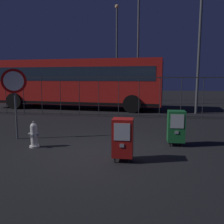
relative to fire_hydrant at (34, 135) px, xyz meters
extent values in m
plane|color=black|center=(1.78, -0.15, -0.35)|extent=(60.00, 60.00, 0.00)
cylinder|color=silver|center=(0.00, 0.00, -0.33)|extent=(0.28, 0.28, 0.05)
cylinder|color=silver|center=(0.00, 0.00, -0.03)|extent=(0.19, 0.19, 0.55)
sphere|color=silver|center=(0.00, 0.00, 0.25)|extent=(0.19, 0.19, 0.19)
cylinder|color=gray|center=(0.00, 0.00, 0.37)|extent=(0.06, 0.06, 0.05)
cylinder|color=gray|center=(0.00, -0.13, 0.00)|extent=(0.09, 0.08, 0.09)
cylinder|color=gray|center=(-0.13, 0.00, 0.03)|extent=(0.07, 0.07, 0.07)
cylinder|color=gray|center=(0.13, 0.00, 0.03)|extent=(0.07, 0.07, 0.07)
cylinder|color=black|center=(3.82, 0.60, -0.29)|extent=(0.04, 0.04, 0.12)
cylinder|color=black|center=(4.16, 0.60, -0.29)|extent=(0.04, 0.04, 0.12)
cylinder|color=black|center=(3.82, 0.88, -0.29)|extent=(0.04, 0.04, 0.12)
cylinder|color=black|center=(4.16, 0.88, -0.29)|extent=(0.04, 0.04, 0.12)
cube|color=#19602D|center=(3.99, 0.74, 0.22)|extent=(0.48, 0.40, 0.90)
cube|color=#B2B7BF|center=(3.99, 0.53, 0.40)|extent=(0.36, 0.01, 0.40)
cube|color=gray|center=(3.99, 0.53, 0.08)|extent=(0.10, 0.02, 0.08)
cylinder|color=black|center=(2.42, -0.92, -0.29)|extent=(0.04, 0.04, 0.12)
cylinder|color=black|center=(2.76, -0.92, -0.29)|extent=(0.04, 0.04, 0.12)
cylinder|color=black|center=(2.42, -0.64, -0.29)|extent=(0.04, 0.04, 0.12)
cylinder|color=black|center=(2.76, -0.64, -0.29)|extent=(0.04, 0.04, 0.12)
cube|color=#9E1411|center=(2.59, -0.78, 0.22)|extent=(0.48, 0.40, 0.90)
cube|color=#B2B7BF|center=(2.59, -0.99, 0.40)|extent=(0.36, 0.01, 0.40)
cube|color=gray|center=(2.59, -0.99, 0.08)|extent=(0.10, 0.02, 0.08)
cylinder|color=#4C4F54|center=(-0.96, 0.80, 0.75)|extent=(0.06, 0.06, 2.20)
cylinder|color=red|center=(-0.96, 0.78, 1.50)|extent=(0.71, 0.31, 0.76)
cylinder|color=white|center=(-0.96, 0.77, 1.50)|extent=(0.56, 0.23, 0.60)
cube|color=#2D2D33|center=(1.78, 5.53, 1.60)|extent=(18.00, 0.04, 0.05)
cube|color=#2D2D33|center=(1.78, 5.53, -0.25)|extent=(18.00, 0.04, 0.05)
cylinder|color=#2D2D33|center=(-4.22, 5.53, 0.65)|extent=(0.03, 0.03, 2.00)
cylinder|color=#2D2D33|center=(-3.22, 5.53, 0.65)|extent=(0.03, 0.03, 2.00)
cylinder|color=#2D2D33|center=(-2.22, 5.53, 0.65)|extent=(0.03, 0.03, 2.00)
cylinder|color=#2D2D33|center=(-1.22, 5.53, 0.65)|extent=(0.03, 0.03, 2.00)
cylinder|color=#2D2D33|center=(-0.22, 5.53, 0.65)|extent=(0.03, 0.03, 2.00)
cylinder|color=#2D2D33|center=(0.78, 5.53, 0.65)|extent=(0.03, 0.03, 2.00)
cylinder|color=#2D2D33|center=(1.78, 5.53, 0.65)|extent=(0.03, 0.03, 2.00)
cylinder|color=#2D2D33|center=(2.78, 5.53, 0.65)|extent=(0.03, 0.03, 2.00)
cylinder|color=#2D2D33|center=(3.78, 5.53, 0.65)|extent=(0.03, 0.03, 2.00)
cylinder|color=#2D2D33|center=(4.78, 5.53, 0.65)|extent=(0.03, 0.03, 2.00)
cylinder|color=#2D2D33|center=(5.78, 5.53, 0.65)|extent=(0.03, 0.03, 2.00)
cube|color=red|center=(-1.18, 8.53, 1.32)|extent=(10.68, 3.42, 2.65)
cube|color=#1E2838|center=(-1.18, 8.53, 1.80)|extent=(10.05, 3.39, 0.80)
cube|color=black|center=(-1.18, 8.53, 0.10)|extent=(10.47, 3.41, 0.16)
cylinder|color=black|center=(2.37, 6.96, 0.15)|extent=(1.02, 0.37, 1.00)
cylinder|color=black|center=(2.59, 9.45, 0.15)|extent=(1.02, 0.37, 1.00)
cylinder|color=black|center=(-4.96, 7.61, 0.15)|extent=(1.02, 0.37, 1.00)
cylinder|color=black|center=(-4.73, 10.10, 0.15)|extent=(1.02, 0.37, 1.00)
cylinder|color=#4C4F54|center=(5.82, 7.15, 3.61)|extent=(0.14, 0.14, 7.93)
cylinder|color=#4C4F54|center=(2.51, 10.93, 3.37)|extent=(0.14, 0.14, 7.45)
cylinder|color=#4C4F54|center=(0.76, 13.20, 3.29)|extent=(0.14, 0.14, 7.27)
sphere|color=#FFD18C|center=(0.76, 13.20, 7.02)|extent=(0.32, 0.32, 0.32)
camera|label=1|loc=(3.10, -6.23, 1.62)|focal=38.52mm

